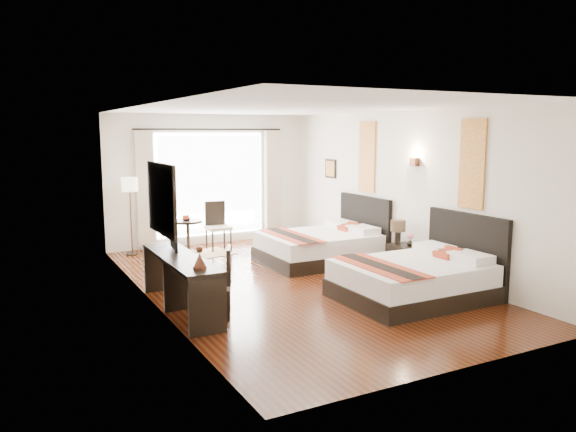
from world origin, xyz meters
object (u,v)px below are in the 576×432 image
nightstand (404,259)px  window_chair (218,235)px  table_lamp (398,228)px  desk_chair (216,296)px  side_table (188,237)px  floor_lamp (130,190)px  vase (410,243)px  bed_near (417,278)px  bed_far (323,245)px  console_desk (181,283)px  fruit_bowl (186,219)px  television (170,235)px

nightstand → window_chair: 3.97m
table_lamp → desk_chair: bearing=-167.3°
side_table → floor_lamp: bearing=159.9°
vase → bed_near: bearing=-125.5°
table_lamp → window_chair: window_chair is taller
bed_far → desk_chair: 3.59m
console_desk → floor_lamp: 3.98m
bed_far → fruit_bowl: bed_far is taller
side_table → fruit_bowl: fruit_bowl is taller
floor_lamp → bed_near: bearing=-58.4°
vase → television: bearing=173.0°
console_desk → side_table: 3.69m
console_desk → fruit_bowl: (1.19, 3.48, 0.32)m
nightstand → side_table: bearing=130.3°
bed_far → console_desk: size_ratio=0.96×
bed_near → window_chair: (-1.35, 4.61, -0.01)m
television → fruit_bowl: television is taller
table_lamp → desk_chair: desk_chair is taller
side_table → window_chair: (0.66, 0.04, -0.03)m
window_chair → bed_far: bearing=36.4°
floor_lamp → side_table: floor_lamp is taller
side_table → fruit_bowl: (-0.03, -0.00, 0.36)m
bed_far → desk_chair: bed_far is taller
window_chair → nightstand: bearing=33.8°
television → side_table: (1.20, 2.94, -0.62)m
nightstand → console_desk: bearing=-177.4°
console_desk → side_table: bearing=70.8°
television → window_chair: 3.57m
floor_lamp → table_lamp: bearing=-42.8°
desk_chair → window_chair: 4.31m
bed_far → console_desk: (-3.24, -1.60, 0.07)m
bed_near → television: 3.66m
television → floor_lamp: 3.34m
console_desk → floor_lamp: bearing=87.3°
console_desk → fruit_bowl: console_desk is taller
bed_far → fruit_bowl: size_ratio=10.79×
nightstand → vase: bearing=-82.9°
bed_near → vase: (0.81, 1.13, 0.25)m
bed_near → television: size_ratio=3.01×
nightstand → table_lamp: table_lamp is taller
vase → floor_lamp: bearing=135.3°
floor_lamp → desk_chair: bearing=-88.1°
floor_lamp → side_table: 1.47m
desk_chair → console_desk: bearing=-32.7°
vase → console_desk: size_ratio=0.05×
desk_chair → window_chair: bearing=-87.2°
floor_lamp → fruit_bowl: 1.24m
bed_near → floor_lamp: 5.89m
bed_far → floor_lamp: size_ratio=1.37×
television → fruit_bowl: bearing=-8.4°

